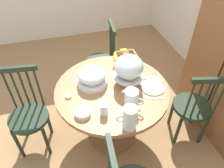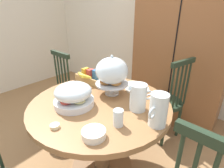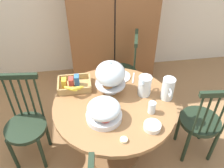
% 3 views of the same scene
% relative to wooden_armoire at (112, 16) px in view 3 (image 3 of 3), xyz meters
% --- Properties ---
extents(ground_plane, '(10.00, 10.00, 0.00)m').
position_rel_wooden_armoire_xyz_m(ground_plane, '(-0.31, -1.50, -0.98)').
color(ground_plane, '#997047').
extents(wooden_armoire, '(1.18, 0.60, 1.96)m').
position_rel_wooden_armoire_xyz_m(wooden_armoire, '(0.00, 0.00, 0.00)').
color(wooden_armoire, brown).
rests_on(wooden_armoire, ground_plane).
extents(dining_table, '(1.10, 1.10, 0.74)m').
position_rel_wooden_armoire_xyz_m(dining_table, '(-0.17, -1.34, -0.48)').
color(dining_table, olive).
rests_on(dining_table, ground_plane).
extents(windsor_chair_by_cabinet, '(0.40, 0.40, 0.97)m').
position_rel_wooden_armoire_xyz_m(windsor_chair_by_cabinet, '(0.68, -1.44, -0.53)').
color(windsor_chair_by_cabinet, '#1E2D1E').
rests_on(windsor_chair_by_cabinet, ground_plane).
extents(windsor_chair_facing_door, '(0.42, 0.42, 0.97)m').
position_rel_wooden_armoire_xyz_m(windsor_chair_facing_door, '(0.07, -0.52, -0.53)').
color(windsor_chair_facing_door, '#1E2D1E').
rests_on(windsor_chair_facing_door, ground_plane).
extents(windsor_chair_far_side, '(0.40, 0.40, 0.97)m').
position_rel_wooden_armoire_xyz_m(windsor_chair_far_side, '(-1.01, -1.24, -0.53)').
color(windsor_chair_far_side, '#1E2D1E').
rests_on(windsor_chair_far_side, ground_plane).
extents(pastry_stand_with_dome, '(0.28, 0.28, 0.34)m').
position_rel_wooden_armoire_xyz_m(pastry_stand_with_dome, '(-0.18, -1.18, -0.05)').
color(pastry_stand_with_dome, silver).
rests_on(pastry_stand_with_dome, dining_table).
extents(fruit_platter_covered, '(0.30, 0.30, 0.18)m').
position_rel_wooden_armoire_xyz_m(fruit_platter_covered, '(-0.28, -1.51, -0.16)').
color(fruit_platter_covered, silver).
rests_on(fruit_platter_covered, dining_table).
extents(orange_juice_pitcher, '(0.15, 0.17, 0.20)m').
position_rel_wooden_armoire_xyz_m(orange_juice_pitcher, '(0.13, -1.26, -0.15)').
color(orange_juice_pitcher, silver).
rests_on(orange_juice_pitcher, dining_table).
extents(milk_pitcher, '(0.11, 0.19, 0.22)m').
position_rel_wooden_armoire_xyz_m(milk_pitcher, '(0.32, -1.34, -0.15)').
color(milk_pitcher, silver).
rests_on(milk_pitcher, dining_table).
extents(cereal_basket, '(0.32, 0.30, 0.12)m').
position_rel_wooden_armoire_xyz_m(cereal_basket, '(-0.52, -1.08, -0.20)').
color(cereal_basket, tan).
rests_on(cereal_basket, dining_table).
extents(china_plate_large, '(0.22, 0.22, 0.01)m').
position_rel_wooden_armoire_xyz_m(china_plate_large, '(-0.05, -0.97, -0.24)').
color(china_plate_large, white).
rests_on(china_plate_large, dining_table).
extents(china_plate_small, '(0.15, 0.15, 0.01)m').
position_rel_wooden_armoire_xyz_m(china_plate_small, '(-0.13, -0.92, -0.23)').
color(china_plate_small, white).
rests_on(china_plate_small, china_plate_large).
extents(cereal_bowl, '(0.14, 0.14, 0.04)m').
position_rel_wooden_armoire_xyz_m(cereal_bowl, '(0.09, -1.67, -0.22)').
color(cereal_bowl, white).
rests_on(cereal_bowl, dining_table).
extents(drinking_glass, '(0.06, 0.06, 0.11)m').
position_rel_wooden_armoire_xyz_m(drinking_glass, '(0.13, -1.50, -0.19)').
color(drinking_glass, silver).
rests_on(drinking_glass, dining_table).
extents(butter_dish, '(0.06, 0.06, 0.02)m').
position_rel_wooden_armoire_xyz_m(butter_dish, '(-0.16, -1.76, -0.23)').
color(butter_dish, beige).
rests_on(butter_dish, dining_table).
extents(table_knife, '(0.06, 0.17, 0.01)m').
position_rel_wooden_armoire_xyz_m(table_knife, '(-0.19, -0.93, -0.24)').
color(table_knife, silver).
rests_on(table_knife, dining_table).
extents(dinner_fork, '(0.06, 0.17, 0.01)m').
position_rel_wooden_armoire_xyz_m(dinner_fork, '(-0.22, -0.92, -0.24)').
color(dinner_fork, silver).
rests_on(dinner_fork, dining_table).
extents(soup_spoon, '(0.06, 0.17, 0.01)m').
position_rel_wooden_armoire_xyz_m(soup_spoon, '(0.08, -1.01, -0.24)').
color(soup_spoon, silver).
rests_on(soup_spoon, dining_table).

